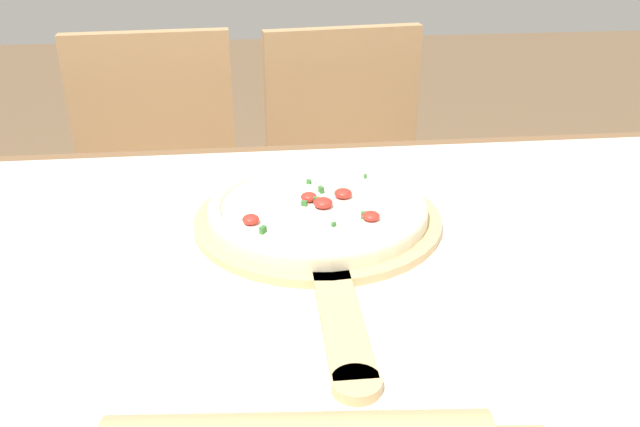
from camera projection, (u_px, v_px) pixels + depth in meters
name	position (u px, v px, depth m)	size (l,w,h in m)	color
dining_table	(288.00, 332.00, 0.91)	(1.48, 0.88, 0.75)	brown
towel_cloth	(286.00, 265.00, 0.86)	(1.40, 0.80, 0.00)	silver
pizza_peel	(320.00, 227.00, 0.94)	(0.35, 0.55, 0.01)	tan
pizza	(318.00, 207.00, 0.95)	(0.31, 0.31, 0.03)	beige
chair_left	(160.00, 197.00, 1.62)	(0.42, 0.42, 0.88)	tan
chair_right	(350.00, 189.00, 1.66)	(0.44, 0.44, 0.88)	tan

